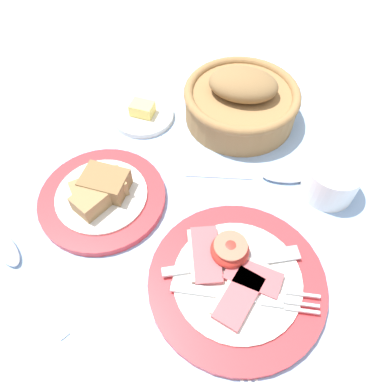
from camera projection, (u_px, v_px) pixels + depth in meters
ground_plane at (196, 247)px, 0.53m from camera, size 3.00×3.00×0.00m
breakfast_plate at (236, 278)px, 0.49m from camera, size 0.23×0.23×0.04m
bread_plate at (103, 194)px, 0.56m from camera, size 0.19×0.19×0.05m
sugar_cup at (332, 179)px, 0.56m from camera, size 0.08×0.08×0.06m
bread_basket at (241, 101)px, 0.65m from camera, size 0.20×0.20×0.10m
butter_dish at (143, 114)px, 0.68m from camera, size 0.11×0.11×0.03m
teaspoon_by_saucer at (267, 176)px, 0.60m from camera, size 0.18×0.10×0.01m
teaspoon_near_cup at (15, 262)px, 0.51m from camera, size 0.19×0.08×0.01m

